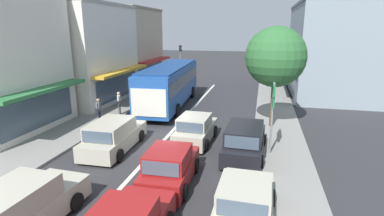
% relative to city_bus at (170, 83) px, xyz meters
% --- Properties ---
extents(ground_plane, '(140.00, 140.00, 0.00)m').
position_rel_city_bus_xyz_m(ground_plane, '(1.95, -8.03, -1.88)').
color(ground_plane, '#2D2D30').
extents(lane_centre_line, '(0.20, 28.00, 0.01)m').
position_rel_city_bus_xyz_m(lane_centre_line, '(1.95, -4.03, -1.88)').
color(lane_centre_line, silver).
rests_on(lane_centre_line, ground).
extents(sidewalk_left, '(5.20, 44.00, 0.14)m').
position_rel_city_bus_xyz_m(sidewalk_left, '(-4.85, -2.03, -1.81)').
color(sidewalk_left, gray).
rests_on(sidewalk_left, ground).
extents(kerb_right, '(2.80, 44.00, 0.12)m').
position_rel_city_bus_xyz_m(kerb_right, '(8.15, -2.03, -1.82)').
color(kerb_right, gray).
rests_on(kerb_right, ground).
extents(shopfront_mid_block, '(8.80, 8.44, 7.94)m').
position_rel_city_bus_xyz_m(shopfront_mid_block, '(-8.23, -0.15, 2.08)').
color(shopfront_mid_block, silver).
rests_on(shopfront_mid_block, ground).
extents(shopfront_far_end, '(7.96, 8.33, 8.13)m').
position_rel_city_bus_xyz_m(shopfront_far_end, '(-8.23, 8.49, 2.18)').
color(shopfront_far_end, '#B2A38E').
rests_on(shopfront_far_end, ground).
extents(building_right_far, '(8.36, 12.55, 8.28)m').
position_rel_city_bus_xyz_m(building_right_far, '(13.43, 8.22, 2.26)').
color(building_right_far, '#84939E').
rests_on(building_right_far, ground).
extents(city_bus, '(3.18, 10.98, 3.23)m').
position_rel_city_bus_xyz_m(city_bus, '(0.00, 0.00, 0.00)').
color(city_bus, '#1E4C99').
rests_on(city_bus, ground).
extents(hatchback_adjacent_lane_trail, '(1.94, 3.77, 1.54)m').
position_rel_city_bus_xyz_m(hatchback_adjacent_lane_trail, '(3.72, -7.29, -1.17)').
color(hatchback_adjacent_lane_trail, '#B7B29E').
rests_on(hatchback_adjacent_lane_trail, ground).
extents(wagon_behind_bus_near, '(2.01, 4.53, 1.58)m').
position_rel_city_bus_xyz_m(wagon_behind_bus_near, '(-0.08, -9.28, -1.14)').
color(wagon_behind_bus_near, '#B7B29E').
rests_on(wagon_behind_bus_near, ground).
extents(wagon_queue_far_back, '(2.09, 4.58, 1.58)m').
position_rel_city_bus_xyz_m(wagon_queue_far_back, '(0.21, -15.80, -1.14)').
color(wagon_queue_far_back, '#B7B29E').
rests_on(wagon_queue_far_back, ground).
extents(hatchback_adjacent_lane_lead, '(1.90, 3.74, 1.54)m').
position_rel_city_bus_xyz_m(hatchback_adjacent_lane_lead, '(3.73, -11.94, -1.17)').
color(hatchback_adjacent_lane_lead, maroon).
rests_on(hatchback_adjacent_lane_lead, ground).
extents(parked_sedan_kerb_front, '(1.98, 4.24, 1.47)m').
position_rel_city_bus_xyz_m(parked_sedan_kerb_front, '(6.74, -13.88, -1.22)').
color(parked_sedan_kerb_front, '#B7B29E').
rests_on(parked_sedan_kerb_front, ground).
extents(parked_wagon_kerb_second, '(2.06, 4.56, 1.58)m').
position_rel_city_bus_xyz_m(parked_wagon_kerb_second, '(6.41, -8.44, -1.14)').
color(parked_wagon_kerb_second, black).
rests_on(parked_wagon_kerb_second, ground).
extents(traffic_light_downstreet, '(0.33, 0.24, 4.20)m').
position_rel_city_bus_xyz_m(traffic_light_downstreet, '(-2.12, 10.84, 0.97)').
color(traffic_light_downstreet, gray).
rests_on(traffic_light_downstreet, ground).
extents(directional_road_sign, '(0.10, 1.40, 3.60)m').
position_rel_city_bus_xyz_m(directional_road_sign, '(7.62, -8.21, 0.82)').
color(directional_road_sign, gray).
rests_on(directional_road_sign, ground).
extents(street_tree_right, '(3.57, 3.57, 6.17)m').
position_rel_city_bus_xyz_m(street_tree_right, '(7.76, -3.75, 2.49)').
color(street_tree_right, brown).
rests_on(street_tree_right, ground).
extents(pedestrian_with_handbag_near, '(0.31, 0.65, 1.63)m').
position_rel_city_bus_xyz_m(pedestrian_with_handbag_near, '(-2.85, -5.88, -0.81)').
color(pedestrian_with_handbag_near, '#232838').
rests_on(pedestrian_with_handbag_near, sidewalk_left).
extents(pedestrian_browsing_midblock, '(0.43, 0.64, 1.63)m').
position_rel_city_bus_xyz_m(pedestrian_browsing_midblock, '(-2.54, -3.72, -0.81)').
color(pedestrian_browsing_midblock, '#4C4742').
rests_on(pedestrian_browsing_midblock, sidewalk_left).
extents(pedestrian_far_walker, '(0.38, 0.49, 1.63)m').
position_rel_city_bus_xyz_m(pedestrian_far_walker, '(-3.24, 3.04, -0.81)').
color(pedestrian_far_walker, '#4C4742').
rests_on(pedestrian_far_walker, sidewalk_left).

